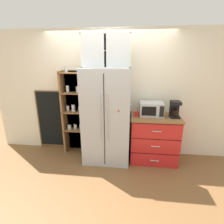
{
  "coord_description": "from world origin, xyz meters",
  "views": [
    {
      "loc": [
        0.46,
        -3.13,
        1.99
      ],
      "look_at": [
        0.1,
        0.02,
        1.01
      ],
      "focal_mm": 27.73,
      "sensor_mm": 36.0,
      "label": 1
    }
  ],
  "objects_px": {
    "refrigerator": "(107,116)",
    "chalkboard_menu": "(51,120)",
    "bottle_amber": "(156,110)",
    "bottle_cobalt": "(156,111)",
    "mug_red": "(137,114)",
    "coffee_maker": "(175,109)",
    "microwave": "(151,109)"
  },
  "relations": [
    {
      "from": "refrigerator",
      "to": "bottle_amber",
      "type": "xyz_separation_m",
      "value": [
        0.93,
        0.07,
        0.13
      ]
    },
    {
      "from": "refrigerator",
      "to": "chalkboard_menu",
      "type": "relative_size",
      "value": 1.37
    },
    {
      "from": "chalkboard_menu",
      "to": "mug_red",
      "type": "bearing_deg",
      "value": -9.41
    },
    {
      "from": "microwave",
      "to": "mug_red",
      "type": "relative_size",
      "value": 3.73
    },
    {
      "from": "refrigerator",
      "to": "microwave",
      "type": "bearing_deg",
      "value": 6.69
    },
    {
      "from": "bottle_amber",
      "to": "coffee_maker",
      "type": "bearing_deg",
      "value": -2.65
    },
    {
      "from": "coffee_maker",
      "to": "bottle_cobalt",
      "type": "distance_m",
      "value": 0.34
    },
    {
      "from": "coffee_maker",
      "to": "microwave",
      "type": "bearing_deg",
      "value": 174.33
    },
    {
      "from": "coffee_maker",
      "to": "chalkboard_menu",
      "type": "distance_m",
      "value": 2.63
    },
    {
      "from": "refrigerator",
      "to": "chalkboard_menu",
      "type": "height_order",
      "value": "refrigerator"
    },
    {
      "from": "mug_red",
      "to": "bottle_cobalt",
      "type": "relative_size",
      "value": 0.46
    },
    {
      "from": "bottle_amber",
      "to": "chalkboard_menu",
      "type": "relative_size",
      "value": 0.19
    },
    {
      "from": "refrigerator",
      "to": "bottle_cobalt",
      "type": "bearing_deg",
      "value": 3.23
    },
    {
      "from": "mug_red",
      "to": "refrigerator",
      "type": "bearing_deg",
      "value": 179.7
    },
    {
      "from": "bottle_cobalt",
      "to": "chalkboard_menu",
      "type": "relative_size",
      "value": 0.19
    },
    {
      "from": "refrigerator",
      "to": "chalkboard_menu",
      "type": "bearing_deg",
      "value": 166.76
    },
    {
      "from": "chalkboard_menu",
      "to": "microwave",
      "type": "bearing_deg",
      "value": -5.52
    },
    {
      "from": "microwave",
      "to": "mug_red",
      "type": "bearing_deg",
      "value": -159.98
    },
    {
      "from": "microwave",
      "to": "coffee_maker",
      "type": "relative_size",
      "value": 1.42
    },
    {
      "from": "coffee_maker",
      "to": "mug_red",
      "type": "distance_m",
      "value": 0.72
    },
    {
      "from": "coffee_maker",
      "to": "bottle_amber",
      "type": "xyz_separation_m",
      "value": [
        -0.34,
        0.02,
        -0.04
      ]
    },
    {
      "from": "coffee_maker",
      "to": "chalkboard_menu",
      "type": "relative_size",
      "value": 0.23
    },
    {
      "from": "coffee_maker",
      "to": "chalkboard_menu",
      "type": "height_order",
      "value": "chalkboard_menu"
    },
    {
      "from": "microwave",
      "to": "bottle_amber",
      "type": "height_order",
      "value": "microwave"
    },
    {
      "from": "chalkboard_menu",
      "to": "bottle_amber",
      "type": "bearing_deg",
      "value": -5.98
    },
    {
      "from": "microwave",
      "to": "coffee_maker",
      "type": "distance_m",
      "value": 0.43
    },
    {
      "from": "bottle_amber",
      "to": "bottle_cobalt",
      "type": "xyz_separation_m",
      "value": [
        0.0,
        -0.02,
        -0.0
      ]
    },
    {
      "from": "bottle_cobalt",
      "to": "microwave",
      "type": "bearing_deg",
      "value": 150.61
    },
    {
      "from": "refrigerator",
      "to": "chalkboard_menu",
      "type": "distance_m",
      "value": 1.37
    },
    {
      "from": "microwave",
      "to": "bottle_cobalt",
      "type": "relative_size",
      "value": 1.73
    },
    {
      "from": "refrigerator",
      "to": "mug_red",
      "type": "xyz_separation_m",
      "value": [
        0.57,
        -0.0,
        0.07
      ]
    },
    {
      "from": "bottle_amber",
      "to": "refrigerator",
      "type": "bearing_deg",
      "value": -175.51
    }
  ]
}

